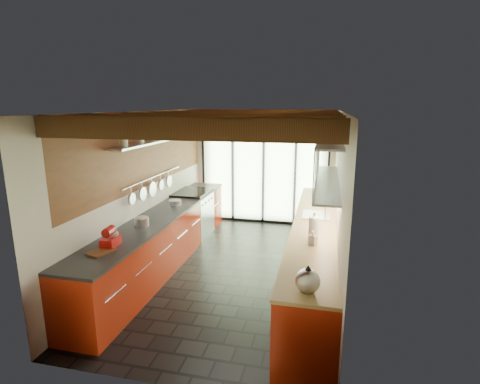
{
  "coord_description": "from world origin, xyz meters",
  "views": [
    {
      "loc": [
        1.38,
        -5.66,
        2.7
      ],
      "look_at": [
        -0.02,
        0.4,
        1.25
      ],
      "focal_mm": 28.0,
      "sensor_mm": 36.0,
      "label": 1
    }
  ],
  "objects_px": {
    "stand_mixer": "(111,238)",
    "soap_bottle": "(313,238)",
    "bowl": "(318,197)",
    "paper_towel": "(314,228)",
    "kettle": "(308,280)"
  },
  "relations": [
    {
      "from": "stand_mixer",
      "to": "soap_bottle",
      "type": "relative_size",
      "value": 1.62
    },
    {
      "from": "kettle",
      "to": "bowl",
      "type": "height_order",
      "value": "kettle"
    },
    {
      "from": "paper_towel",
      "to": "bowl",
      "type": "bearing_deg",
      "value": 90.0
    },
    {
      "from": "paper_towel",
      "to": "bowl",
      "type": "height_order",
      "value": "paper_towel"
    },
    {
      "from": "kettle",
      "to": "soap_bottle",
      "type": "xyz_separation_m",
      "value": [
        0.0,
        1.29,
        -0.03
      ]
    },
    {
      "from": "kettle",
      "to": "paper_towel",
      "type": "xyz_separation_m",
      "value": [
        -0.0,
        1.49,
        0.03
      ]
    },
    {
      "from": "paper_towel",
      "to": "kettle",
      "type": "bearing_deg",
      "value": -90.0
    },
    {
      "from": "soap_bottle",
      "to": "bowl",
      "type": "relative_size",
      "value": 1.0
    },
    {
      "from": "stand_mixer",
      "to": "soap_bottle",
      "type": "xyz_separation_m",
      "value": [
        2.54,
        0.63,
        -0.01
      ]
    },
    {
      "from": "soap_bottle",
      "to": "bowl",
      "type": "distance_m",
      "value": 2.54
    },
    {
      "from": "soap_bottle",
      "to": "stand_mixer",
      "type": "bearing_deg",
      "value": -166.06
    },
    {
      "from": "kettle",
      "to": "soap_bottle",
      "type": "bearing_deg",
      "value": 90.0
    },
    {
      "from": "paper_towel",
      "to": "soap_bottle",
      "type": "relative_size",
      "value": 1.94
    },
    {
      "from": "soap_bottle",
      "to": "paper_towel",
      "type": "bearing_deg",
      "value": 90.0
    },
    {
      "from": "stand_mixer",
      "to": "kettle",
      "type": "relative_size",
      "value": 0.93
    }
  ]
}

